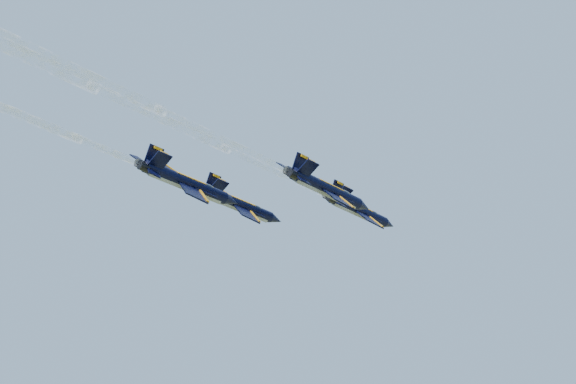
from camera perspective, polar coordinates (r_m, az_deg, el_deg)
The scene contains 4 objects.
jet_lead at distance 110.88m, azimuth 5.14°, elevation -1.34°, with size 9.38×14.82×6.29m.
jet_left at distance 105.82m, azimuth -3.39°, elevation -0.93°, with size 9.38×14.82×6.29m.
jet_right at distance 94.71m, azimuth 2.89°, elevation 0.17°, with size 9.38×14.82×6.29m.
jet_slot at distance 91.33m, azimuth -7.11°, elevation 0.62°, with size 9.38×14.82×6.29m.
Camera 1 is at (50.37, -82.64, 84.88)m, focal length 50.00 mm.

